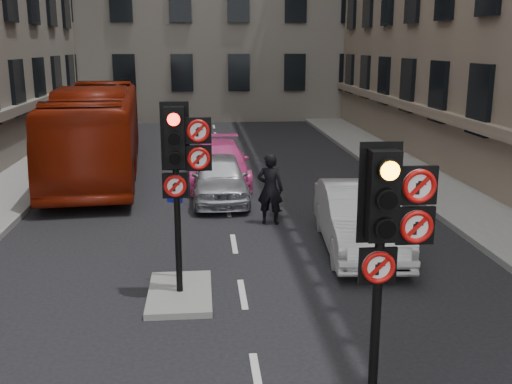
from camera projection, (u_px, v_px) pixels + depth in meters
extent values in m
cube|color=gray|center=(454.00, 194.00, 18.93)|extent=(3.00, 50.00, 0.16)
cube|color=gray|center=(180.00, 294.00, 11.42)|extent=(1.20, 2.00, 0.12)
cylinder|color=black|center=(375.00, 330.00, 7.51)|extent=(0.12, 0.12, 2.40)
cube|color=black|center=(382.00, 195.00, 7.09)|extent=(0.36, 0.28, 1.10)
cube|color=black|center=(379.00, 193.00, 7.22)|extent=(0.52, 0.03, 1.25)
cylinder|color=orange|center=(390.00, 171.00, 6.77)|extent=(0.22, 0.01, 0.22)
cylinder|color=black|center=(389.00, 201.00, 6.85)|extent=(0.22, 0.01, 0.22)
cylinder|color=black|center=(387.00, 230.00, 6.94)|extent=(0.22, 0.01, 0.22)
cube|color=black|center=(418.00, 185.00, 7.08)|extent=(0.47, 0.05, 0.47)
cylinder|color=white|center=(419.00, 186.00, 7.04)|extent=(0.41, 0.02, 0.41)
torus|color=#BF0C0A|center=(420.00, 186.00, 7.03)|extent=(0.41, 0.06, 0.41)
cube|color=#BF0C0A|center=(420.00, 186.00, 7.02)|extent=(0.25, 0.01, 0.25)
cube|color=black|center=(415.00, 226.00, 7.20)|extent=(0.47, 0.05, 0.47)
cylinder|color=white|center=(416.00, 227.00, 7.16)|extent=(0.41, 0.02, 0.41)
torus|color=#BF0C0A|center=(417.00, 227.00, 7.15)|extent=(0.41, 0.06, 0.41)
cube|color=#BF0C0A|center=(417.00, 227.00, 7.14)|extent=(0.25, 0.01, 0.25)
cube|color=black|center=(378.00, 266.00, 7.28)|extent=(0.47, 0.05, 0.47)
cylinder|color=white|center=(378.00, 267.00, 7.24)|extent=(0.41, 0.02, 0.41)
torus|color=#BF0C0A|center=(379.00, 268.00, 7.23)|extent=(0.41, 0.06, 0.41)
cube|color=#BF0C0A|center=(379.00, 268.00, 7.22)|extent=(0.25, 0.01, 0.25)
cylinder|color=black|center=(178.00, 231.00, 11.12)|extent=(0.12, 0.12, 2.40)
cube|color=black|center=(175.00, 137.00, 10.70)|extent=(0.36, 0.28, 1.10)
cube|color=black|center=(175.00, 136.00, 10.82)|extent=(0.52, 0.03, 1.25)
cylinder|color=#FF1407|center=(174.00, 119.00, 10.38)|extent=(0.22, 0.02, 0.22)
cylinder|color=black|center=(174.00, 139.00, 10.46)|extent=(0.22, 0.02, 0.22)
cylinder|color=black|center=(175.00, 159.00, 10.55)|extent=(0.22, 0.02, 0.22)
cube|color=black|center=(198.00, 131.00, 10.69)|extent=(0.47, 0.05, 0.47)
cylinder|color=white|center=(198.00, 131.00, 10.65)|extent=(0.41, 0.02, 0.41)
torus|color=#BF0C0A|center=(198.00, 131.00, 10.63)|extent=(0.41, 0.06, 0.41)
cube|color=#BF0C0A|center=(198.00, 131.00, 10.63)|extent=(0.25, 0.02, 0.25)
cube|color=black|center=(199.00, 158.00, 10.81)|extent=(0.47, 0.05, 0.47)
cylinder|color=white|center=(199.00, 158.00, 10.77)|extent=(0.41, 0.02, 0.41)
torus|color=#BF0C0A|center=(199.00, 159.00, 10.75)|extent=(0.41, 0.06, 0.41)
cube|color=#BF0C0A|center=(199.00, 159.00, 10.75)|extent=(0.25, 0.02, 0.25)
cube|color=black|center=(175.00, 185.00, 10.89)|extent=(0.47, 0.05, 0.47)
cylinder|color=white|center=(175.00, 186.00, 10.85)|extent=(0.41, 0.02, 0.41)
torus|color=#BF0C0A|center=(175.00, 186.00, 10.84)|extent=(0.41, 0.06, 0.41)
cube|color=#BF0C0A|center=(175.00, 186.00, 10.83)|extent=(0.25, 0.02, 0.25)
imported|color=#B1B3B9|center=(219.00, 178.00, 18.32)|extent=(1.74, 4.18, 1.41)
imported|color=silver|center=(359.00, 218.00, 13.88)|extent=(1.97, 4.74, 1.53)
imported|color=#DF4191|center=(218.00, 163.00, 20.46)|extent=(2.09, 4.98, 1.44)
imported|color=maroon|center=(97.00, 131.00, 21.64)|extent=(3.68, 11.79, 3.23)
imported|color=black|center=(275.00, 201.00, 16.55)|extent=(0.64, 1.57, 0.92)
imported|color=black|center=(270.00, 189.00, 15.87)|extent=(0.80, 0.64, 1.91)
cylinder|color=black|center=(176.00, 234.00, 11.91)|extent=(0.05, 0.05, 1.77)
cube|color=#0D1399|center=(175.00, 196.00, 11.68)|extent=(0.31, 0.11, 0.25)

